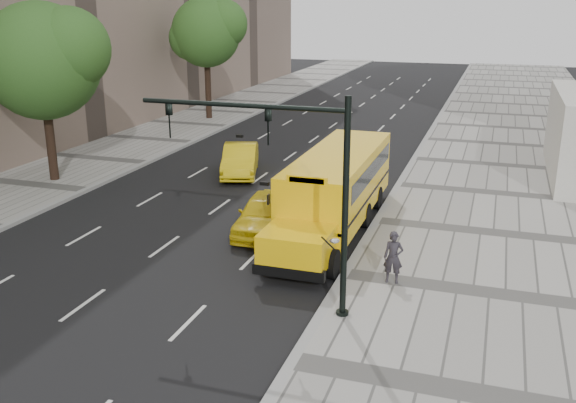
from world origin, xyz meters
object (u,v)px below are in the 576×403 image
(traffic_signal, at_px, (296,177))
(taxi_far, at_px, (240,160))
(school_bus, at_px, (337,185))
(tree_b, at_px, (43,60))
(pedestrian, at_px, (393,257))
(tree_c, at_px, (207,32))
(taxi_near, at_px, (265,213))

(traffic_signal, bearing_deg, taxi_far, 118.29)
(school_bus, height_order, traffic_signal, traffic_signal)
(tree_b, height_order, pedestrian, tree_b)
(taxi_far, height_order, traffic_signal, traffic_signal)
(traffic_signal, bearing_deg, pedestrian, 47.74)
(tree_b, relative_size, taxi_far, 1.82)
(tree_c, distance_m, taxi_near, 25.58)
(school_bus, height_order, pedestrian, school_bus)
(taxi_far, xyz_separation_m, traffic_signal, (7.40, -13.75, 3.30))
(tree_c, xyz_separation_m, taxi_far, (8.20, -13.95, -5.67))
(tree_b, bearing_deg, tree_c, 90.03)
(taxi_far, distance_m, traffic_signal, 15.96)
(tree_c, height_order, taxi_near, tree_c)
(taxi_near, bearing_deg, school_bus, 25.01)
(school_bus, bearing_deg, tree_c, 126.47)
(tree_b, distance_m, taxi_near, 13.89)
(tree_b, xyz_separation_m, traffic_signal, (15.59, -9.51, -1.90))
(tree_b, xyz_separation_m, pedestrian, (17.98, -6.87, -5.00))
(traffic_signal, bearing_deg, school_bus, 95.25)
(tree_b, bearing_deg, taxi_near, -15.52)
(tree_b, distance_m, pedestrian, 19.89)
(taxi_near, height_order, taxi_far, taxi_far)
(tree_b, distance_m, taxi_far, 10.59)
(pedestrian, bearing_deg, tree_c, 121.84)
(tree_c, relative_size, taxi_near, 1.99)
(pedestrian, bearing_deg, taxi_far, 127.56)
(tree_b, xyz_separation_m, tree_c, (-0.01, 18.19, 0.46))
(tree_c, bearing_deg, traffic_signal, -60.61)
(tree_c, height_order, traffic_signal, tree_c)
(pedestrian, height_order, traffic_signal, traffic_signal)
(tree_b, distance_m, traffic_signal, 18.36)
(tree_c, bearing_deg, school_bus, -53.53)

